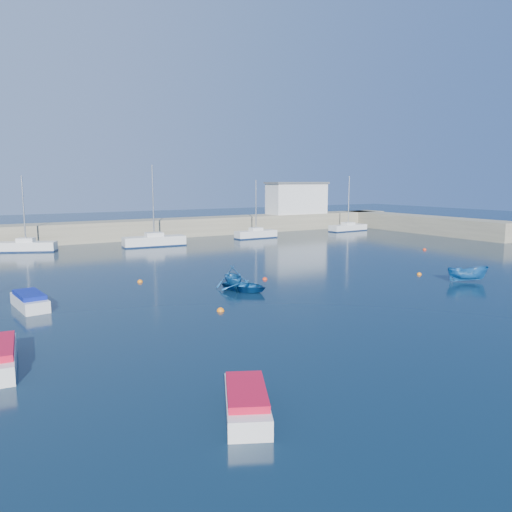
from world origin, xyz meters
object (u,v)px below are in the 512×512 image
sailboat_8 (348,228)px  dinghy_center (245,286)px  harbor_office (297,199)px  sailboat_7 (256,234)px  sailboat_6 (154,241)px  sailboat_5 (26,246)px  dinghy_left (233,276)px  motorboat_1 (30,301)px  motorboat_3 (246,401)px  dinghy_right (468,274)px

sailboat_8 → dinghy_center: sailboat_8 is taller
harbor_office → sailboat_7: 15.82m
sailboat_7 → sailboat_6: bearing=92.6°
sailboat_5 → dinghy_left: (11.17, -29.36, 0.20)m
motorboat_1 → dinghy_center: motorboat_1 is taller
sailboat_5 → motorboat_1: sailboat_5 is taller
dinghy_center → sailboat_5: bearing=83.7°
sailboat_8 → motorboat_3: (-46.26, -47.31, -0.12)m
sailboat_8 → dinghy_right: sailboat_8 is taller
sailboat_5 → motorboat_3: sailboat_5 is taller
sailboat_5 → sailboat_6: sailboat_6 is taller
harbor_office → sailboat_7: bearing=-147.8°
sailboat_6 → dinghy_right: 37.15m
motorboat_1 → dinghy_center: 14.52m
motorboat_3 → dinghy_right: (26.79, 10.81, 0.19)m
sailboat_6 → dinghy_center: (-3.05, -28.15, -0.31)m
dinghy_left → sailboat_8: bearing=51.4°
motorboat_1 → motorboat_3: 20.31m
sailboat_5 → dinghy_right: sailboat_5 is taller
dinghy_center → dinghy_right: 18.23m
sailboat_8 → sailboat_5: bearing=86.0°
motorboat_1 → dinghy_center: size_ratio=1.20×
motorboat_1 → dinghy_right: (31.39, -8.98, 0.15)m
motorboat_3 → sailboat_5: bearing=117.9°
sailboat_6 → motorboat_3: size_ratio=2.34×
sailboat_7 → dinghy_left: (-18.51, -27.40, 0.22)m
harbor_office → sailboat_5: bearing=-171.8°
sailboat_6 → sailboat_8: (33.54, 2.11, -0.12)m
sailboat_6 → dinghy_center: size_ratio=2.78×
sailboat_5 → dinghy_center: bearing=-135.5°
dinghy_center → sailboat_7: bearing=31.5°
harbor_office → sailboat_7: (-12.83, -8.09, -4.49)m
sailboat_5 → dinghy_left: size_ratio=2.76×
motorboat_3 → dinghy_left: bearing=89.0°
sailboat_8 → dinghy_right: (-19.47, -36.50, 0.07)m
harbor_office → dinghy_left: harbor_office is taller
motorboat_1 → dinghy_left: (14.18, -1.04, 0.34)m
sailboat_5 → sailboat_8: bearing=-66.4°
harbor_office → motorboat_1: harbor_office is taller
sailboat_5 → motorboat_1: size_ratio=2.00×
harbor_office → sailboat_6: bearing=-162.2°
sailboat_8 → motorboat_3: sailboat_8 is taller
sailboat_6 → dinghy_right: sailboat_6 is taller
sailboat_5 → dinghy_left: sailboat_5 is taller
motorboat_3 → dinghy_center: bearing=86.5°
sailboat_5 → sailboat_7: sailboat_5 is taller
sailboat_7 → dinghy_right: (-1.30, -35.34, 0.03)m
sailboat_5 → dinghy_center: size_ratio=2.41×
sailboat_8 → dinghy_left: size_ratio=2.83×
harbor_office → sailboat_8: (5.34, -6.94, -4.53)m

